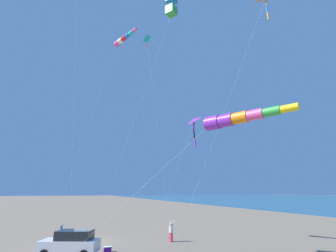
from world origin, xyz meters
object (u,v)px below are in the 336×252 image
Objects in this scene: person_adult_flyer at (171,230)px; kite_box_green_low_center at (171,5)px; parked_car at (71,243)px; kite_windsock_purple_drifting at (235,119)px; kite_delta_checkered_midright at (147,41)px; kite_delta_magenta_far_left at (193,121)px; kite_windsock_long_streamer_left at (123,39)px; cooler_box at (107,249)px; person_child_green_jacket at (61,229)px.

kite_box_green_low_center is at bearing -110.60° from person_adult_flyer.
kite_windsock_purple_drifting reaches higher than parked_car.
person_adult_flyer is 17.94m from kite_delta_checkered_midright.
kite_windsock_long_streamer_left reaches higher than kite_delta_magenta_far_left.
kite_windsock_purple_drifting is at bearing -93.41° from kite_box_green_low_center.
person_adult_flyer is (9.23, 2.66, 0.12)m from parked_car.
kite_delta_checkered_midright is (-2.11, 0.33, -4.00)m from kite_box_green_low_center.
kite_windsock_long_streamer_left is at bearing 70.37° from cooler_box.
person_adult_flyer is at bearing 16.05° from parked_car.
cooler_box is 0.03× the size of kite_box_green_low_center.
person_child_green_jacket is 22.26m from kite_windsock_long_streamer_left.
person_child_green_jacket is 0.07× the size of kite_delta_checkered_midright.
parked_car is at bearing -144.88° from kite_windsock_long_streamer_left.
person_child_green_jacket is at bearing 110.86° from cooler_box.
person_child_green_jacket is at bearing 111.86° from kite_delta_checkered_midright.
kite_delta_magenta_far_left reaches higher than person_child_green_jacket.
kite_windsock_long_streamer_left is at bearing 35.12° from parked_car.
kite_delta_magenta_far_left is at bearing -27.44° from parked_car.
kite_delta_magenta_far_left is at bearing -54.78° from kite_windsock_long_streamer_left.
kite_box_green_low_center reaches higher than kite_windsock_long_streamer_left.
parked_car is 0.34× the size of kite_windsock_purple_drifting.
kite_delta_checkered_midright is (-4.58, -6.24, 16.19)m from person_adult_flyer.
kite_windsock_long_streamer_left is (4.57, -7.91, 20.30)m from person_child_green_jacket.
cooler_box is at bearing 103.88° from kite_windsock_purple_drifting.
parked_car is 21.76m from kite_box_green_low_center.
kite_windsock_long_streamer_left reaches higher than person_adult_flyer.
kite_delta_magenta_far_left is at bearing -96.06° from person_adult_flyer.
person_child_green_jacket is at bearing 142.68° from person_adult_flyer.
parked_car is 10.49m from person_child_green_jacket.
parked_car is 13.35m from kite_delta_magenta_far_left.
kite_delta_checkered_midright is 7.21m from kite_windsock_long_streamer_left.
person_adult_flyer is at bearing 1.32° from kite_windsock_long_streamer_left.
kite_delta_magenta_far_left is (5.64, -4.83, 10.06)m from cooler_box.
kite_windsock_purple_drifting is at bearing -64.82° from parked_car.
person_adult_flyer is 0.14× the size of kite_windsock_purple_drifting.
cooler_box is 0.06× the size of kite_delta_magenta_far_left.
parked_car is at bearing -171.55° from cooler_box.
kite_delta_magenta_far_left is (3.83, -0.82, -7.00)m from kite_delta_checkered_midright.
person_adult_flyer is 0.18× the size of kite_delta_magenta_far_left.
kite_windsock_purple_drifting reaches higher than cooler_box.
kite_delta_checkered_midright reaches higher than person_child_green_jacket.
person_adult_flyer is 21.37m from kite_box_green_low_center.
kite_delta_checkered_midright reaches higher than kite_windsock_purple_drifting.
parked_car is 2.37× the size of person_adult_flyer.
kite_box_green_low_center is at bearing -63.77° from kite_windsock_long_streamer_left.
kite_windsock_purple_drifting is (6.21, -13.21, 6.94)m from parked_car.
person_adult_flyer is at bearing 53.72° from kite_delta_checkered_midright.
parked_car is at bearing 142.36° from kite_delta_checkered_midright.
kite_delta_checkered_midright reaches higher than parked_car.
person_adult_flyer is at bearing 69.40° from kite_box_green_low_center.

